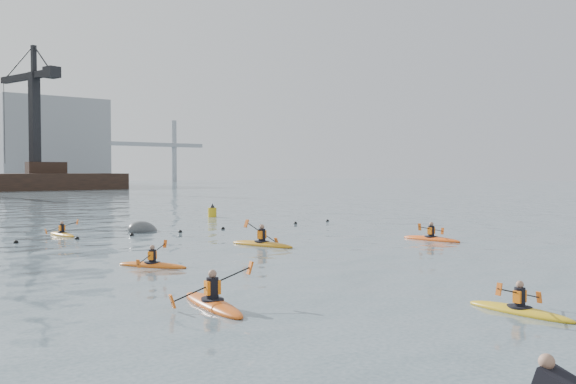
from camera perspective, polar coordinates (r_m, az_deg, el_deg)
name	(u,v)px	position (r m, az deg, el deg)	size (l,w,h in m)	color
ground	(449,311)	(16.60, 14.84, -10.68)	(400.00, 400.00, 0.00)	#3D4F59
float_line	(104,237)	(34.80, -16.85, -4.02)	(33.24, 0.73, 0.24)	black
kayaker_0	(213,303)	(16.63, -7.08, -10.23)	(2.40, 3.57, 1.27)	#C84E12
kayaker_1	(520,310)	(16.84, 20.85, -10.25)	(2.00, 2.95, 1.00)	gold
kayaker_2	(152,264)	(23.72, -12.58, -6.62)	(2.07, 2.78, 1.03)	#D45B13
kayaker_3	(262,243)	(29.58, -2.46, -4.82)	(2.51, 3.73, 1.48)	#BF7C16
kayaker_4	(431,238)	(32.73, 13.25, -4.23)	(2.30, 3.45, 1.09)	#F05616
kayaker_5	(62,234)	(36.51, -20.38, -3.69)	(1.92, 2.88, 0.96)	orange
mooring_buoy	(143,231)	(37.56, -13.43, -3.59)	(2.39, 1.41, 1.20)	#393B3E
nav_buoy	(212,212)	(48.07, -7.10, -1.90)	(0.67, 0.67, 1.22)	gold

